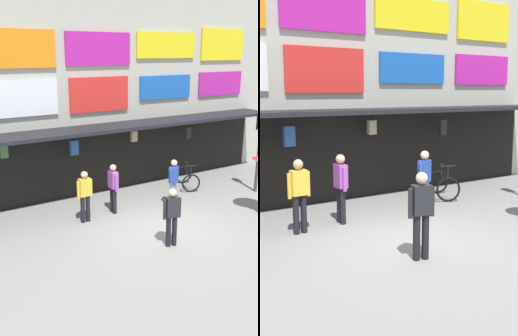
{
  "view_description": "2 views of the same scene",
  "coord_description": "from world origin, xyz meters",
  "views": [
    {
      "loc": [
        -6.63,
        -8.9,
        5.2
      ],
      "look_at": [
        -0.34,
        1.36,
        1.65
      ],
      "focal_mm": 42.25,
      "sensor_mm": 36.0,
      "label": 1
    },
    {
      "loc": [
        -5.19,
        -7.31,
        3.13
      ],
      "look_at": [
        0.19,
        1.04,
        1.4
      ],
      "focal_mm": 46.83,
      "sensor_mm": 36.0,
      "label": 2
    }
  ],
  "objects": [
    {
      "name": "bicycle_parked",
      "position": [
        3.1,
        2.59,
        0.39
      ],
      "size": [
        1.1,
        1.35,
        1.05
      ],
      "color": "black",
      "rests_on": "ground"
    },
    {
      "name": "pedestrian_in_yellow",
      "position": [
        -0.63,
        1.89,
        0.95
      ],
      "size": [
        0.23,
        0.53,
        1.68
      ],
      "color": "black",
      "rests_on": "ground"
    },
    {
      "name": "pedestrian_in_blue",
      "position": [
        1.43,
        1.31,
        0.95
      ],
      "size": [
        0.48,
        0.37,
        1.68
      ],
      "color": "gray",
      "rests_on": "ground"
    },
    {
      "name": "ground_plane",
      "position": [
        0.0,
        0.0,
        0.0
      ],
      "size": [
        80.0,
        80.0,
        0.0
      ],
      "primitive_type": "plane",
      "color": "gray"
    },
    {
      "name": "shopfront",
      "position": [
        -0.0,
        4.57,
        3.96
      ],
      "size": [
        18.0,
        2.6,
        8.0
      ],
      "color": "#B2AD9E",
      "rests_on": "ground"
    },
    {
      "name": "pedestrian_in_purple",
      "position": [
        -1.76,
        1.69,
        0.95
      ],
      "size": [
        0.53,
        0.23,
        1.68
      ],
      "color": "black",
      "rests_on": "ground"
    },
    {
      "name": "pedestrian_in_red",
      "position": [
        -0.42,
        -1.02,
        0.95
      ],
      "size": [
        0.52,
        0.29,
        1.68
      ],
      "color": "black",
      "rests_on": "ground"
    }
  ]
}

